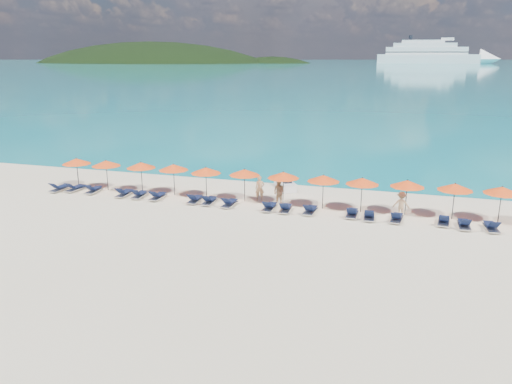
# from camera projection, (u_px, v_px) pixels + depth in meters

# --- Properties ---
(ground) EXTENTS (1400.00, 1400.00, 0.00)m
(ground) POSITION_uv_depth(u_px,v_px,m) (241.00, 225.00, 29.20)
(ground) COLOR beige
(sea) EXTENTS (1600.00, 1300.00, 0.01)m
(sea) POSITION_uv_depth(u_px,v_px,m) (406.00, 63.00, 637.78)
(sea) COLOR #1FA9B2
(sea) RESTS_ON ground
(headland_main) EXTENTS (374.00, 242.00, 126.50)m
(headland_main) POSITION_uv_depth(u_px,v_px,m) (152.00, 94.00, 621.60)
(headland_main) COLOR black
(headland_main) RESTS_ON ground
(headland_small) EXTENTS (162.00, 126.00, 85.50)m
(headland_small) POSITION_uv_depth(u_px,v_px,m) (272.00, 93.00, 597.06)
(headland_small) COLOR black
(headland_small) RESTS_ON ground
(cruise_ship) EXTENTS (132.62, 22.26, 36.87)m
(cruise_ship) POSITION_uv_depth(u_px,v_px,m) (438.00, 55.00, 564.52)
(cruise_ship) COLOR white
(cruise_ship) RESTS_ON ground
(jetski) EXTENTS (2.18, 2.72, 0.92)m
(jetski) POSITION_uv_depth(u_px,v_px,m) (285.00, 184.00, 36.80)
(jetski) COLOR white
(jetski) RESTS_ON ground
(beachgoer_a) EXTENTS (0.72, 0.58, 1.71)m
(beachgoer_a) POSITION_uv_depth(u_px,v_px,m) (260.00, 188.00, 33.84)
(beachgoer_a) COLOR tan
(beachgoer_a) RESTS_ON ground
(beachgoer_b) EXTENTS (0.93, 0.73, 1.68)m
(beachgoer_b) POSITION_uv_depth(u_px,v_px,m) (279.00, 192.00, 33.00)
(beachgoer_b) COLOR tan
(beachgoer_b) RESTS_ON ground
(beachgoer_c) EXTENTS (1.04, 0.55, 1.56)m
(beachgoer_c) POSITION_uv_depth(u_px,v_px,m) (401.00, 204.00, 30.55)
(beachgoer_c) COLOR tan
(beachgoer_c) RESTS_ON ground
(umbrella_0) EXTENTS (2.10, 2.10, 2.28)m
(umbrella_0) POSITION_uv_depth(u_px,v_px,m) (76.00, 161.00, 36.83)
(umbrella_0) COLOR black
(umbrella_0) RESTS_ON ground
(umbrella_1) EXTENTS (2.10, 2.10, 2.28)m
(umbrella_1) POSITION_uv_depth(u_px,v_px,m) (106.00, 163.00, 36.13)
(umbrella_1) COLOR black
(umbrella_1) RESTS_ON ground
(umbrella_2) EXTENTS (2.10, 2.10, 2.28)m
(umbrella_2) POSITION_uv_depth(u_px,v_px,m) (141.00, 165.00, 35.53)
(umbrella_2) COLOR black
(umbrella_2) RESTS_ON ground
(umbrella_3) EXTENTS (2.10, 2.10, 2.28)m
(umbrella_3) POSITION_uv_depth(u_px,v_px,m) (173.00, 167.00, 34.85)
(umbrella_3) COLOR black
(umbrella_3) RESTS_ON ground
(umbrella_4) EXTENTS (2.10, 2.10, 2.28)m
(umbrella_4) POSITION_uv_depth(u_px,v_px,m) (206.00, 170.00, 33.92)
(umbrella_4) COLOR black
(umbrella_4) RESTS_ON ground
(umbrella_5) EXTENTS (2.10, 2.10, 2.28)m
(umbrella_5) POSITION_uv_depth(u_px,v_px,m) (245.00, 172.00, 33.37)
(umbrella_5) COLOR black
(umbrella_5) RESTS_ON ground
(umbrella_6) EXTENTS (2.10, 2.10, 2.28)m
(umbrella_6) POSITION_uv_depth(u_px,v_px,m) (283.00, 175.00, 32.59)
(umbrella_6) COLOR black
(umbrella_6) RESTS_ON ground
(umbrella_7) EXTENTS (2.10, 2.10, 2.28)m
(umbrella_7) POSITION_uv_depth(u_px,v_px,m) (323.00, 178.00, 31.73)
(umbrella_7) COLOR black
(umbrella_7) RESTS_ON ground
(umbrella_8) EXTENTS (2.10, 2.10, 2.28)m
(umbrella_8) POSITION_uv_depth(u_px,v_px,m) (362.00, 181.00, 31.04)
(umbrella_8) COLOR black
(umbrella_8) RESTS_ON ground
(umbrella_9) EXTENTS (2.10, 2.10, 2.28)m
(umbrella_9) POSITION_uv_depth(u_px,v_px,m) (407.00, 184.00, 30.46)
(umbrella_9) COLOR black
(umbrella_9) RESTS_ON ground
(umbrella_10) EXTENTS (2.10, 2.10, 2.28)m
(umbrella_10) POSITION_uv_depth(u_px,v_px,m) (455.00, 187.00, 29.67)
(umbrella_10) COLOR black
(umbrella_10) RESTS_ON ground
(umbrella_11) EXTENTS (2.10, 2.10, 2.28)m
(umbrella_11) POSITION_uv_depth(u_px,v_px,m) (502.00, 190.00, 28.96)
(umbrella_11) COLOR black
(umbrella_11) RESTS_ON ground
(lounger_0) EXTENTS (0.68, 1.72, 0.66)m
(lounger_0) POSITION_uv_depth(u_px,v_px,m) (59.00, 188.00, 36.35)
(lounger_0) COLOR silver
(lounger_0) RESTS_ON ground
(lounger_1) EXTENTS (0.77, 1.75, 0.66)m
(lounger_1) POSITION_uv_depth(u_px,v_px,m) (75.00, 188.00, 36.37)
(lounger_1) COLOR silver
(lounger_1) RESTS_ON ground
(lounger_2) EXTENTS (0.76, 1.75, 0.66)m
(lounger_2) POSITION_uv_depth(u_px,v_px,m) (94.00, 190.00, 35.90)
(lounger_2) COLOR silver
(lounger_2) RESTS_ON ground
(lounger_3) EXTENTS (0.69, 1.73, 0.66)m
(lounger_3) POSITION_uv_depth(u_px,v_px,m) (124.00, 193.00, 35.03)
(lounger_3) COLOR silver
(lounger_3) RESTS_ON ground
(lounger_4) EXTENTS (0.74, 1.74, 0.66)m
(lounger_4) POSITION_uv_depth(u_px,v_px,m) (139.00, 194.00, 34.66)
(lounger_4) COLOR silver
(lounger_4) RESTS_ON ground
(lounger_5) EXTENTS (0.64, 1.71, 0.66)m
(lounger_5) POSITION_uv_depth(u_px,v_px,m) (158.00, 196.00, 34.26)
(lounger_5) COLOR silver
(lounger_5) RESTS_ON ground
(lounger_6) EXTENTS (0.66, 1.71, 0.66)m
(lounger_6) POSITION_uv_depth(u_px,v_px,m) (195.00, 199.00, 33.53)
(lounger_6) COLOR silver
(lounger_6) RESTS_ON ground
(lounger_7) EXTENTS (0.66, 1.72, 0.66)m
(lounger_7) POSITION_uv_depth(u_px,v_px,m) (209.00, 200.00, 33.23)
(lounger_7) COLOR silver
(lounger_7) RESTS_ON ground
(lounger_8) EXTENTS (0.72, 1.73, 0.66)m
(lounger_8) POSITION_uv_depth(u_px,v_px,m) (229.00, 203.00, 32.65)
(lounger_8) COLOR silver
(lounger_8) RESTS_ON ground
(lounger_9) EXTENTS (0.70, 1.73, 0.66)m
(lounger_9) POSITION_uv_depth(u_px,v_px,m) (269.00, 207.00, 31.87)
(lounger_9) COLOR silver
(lounger_9) RESTS_ON ground
(lounger_10) EXTENTS (0.70, 1.73, 0.66)m
(lounger_10) POSITION_uv_depth(u_px,v_px,m) (286.00, 208.00, 31.57)
(lounger_10) COLOR silver
(lounger_10) RESTS_ON ground
(lounger_11) EXTENTS (0.74, 1.74, 0.66)m
(lounger_11) POSITION_uv_depth(u_px,v_px,m) (310.00, 210.00, 31.21)
(lounger_11) COLOR silver
(lounger_11) RESTS_ON ground
(lounger_12) EXTENTS (0.63, 1.70, 0.66)m
(lounger_12) POSITION_uv_depth(u_px,v_px,m) (352.00, 213.00, 30.60)
(lounger_12) COLOR silver
(lounger_12) RESTS_ON ground
(lounger_13) EXTENTS (0.73, 1.74, 0.66)m
(lounger_13) POSITION_uv_depth(u_px,v_px,m) (369.00, 216.00, 30.10)
(lounger_13) COLOR silver
(lounger_13) RESTS_ON ground
(lounger_14) EXTENTS (0.78, 1.75, 0.66)m
(lounger_14) POSITION_uv_depth(u_px,v_px,m) (397.00, 218.00, 29.71)
(lounger_14) COLOR silver
(lounger_14) RESTS_ON ground
(lounger_15) EXTENTS (0.78, 1.75, 0.66)m
(lounger_15) POSITION_uv_depth(u_px,v_px,m) (444.00, 221.00, 29.18)
(lounger_15) COLOR silver
(lounger_15) RESTS_ON ground
(lounger_16) EXTENTS (0.65, 1.71, 0.66)m
(lounger_16) POSITION_uv_depth(u_px,v_px,m) (464.00, 224.00, 28.59)
(lounger_16) COLOR silver
(lounger_16) RESTS_ON ground
(lounger_17) EXTENTS (0.79, 1.75, 0.66)m
(lounger_17) POSITION_uv_depth(u_px,v_px,m) (491.00, 227.00, 28.19)
(lounger_17) COLOR silver
(lounger_17) RESTS_ON ground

